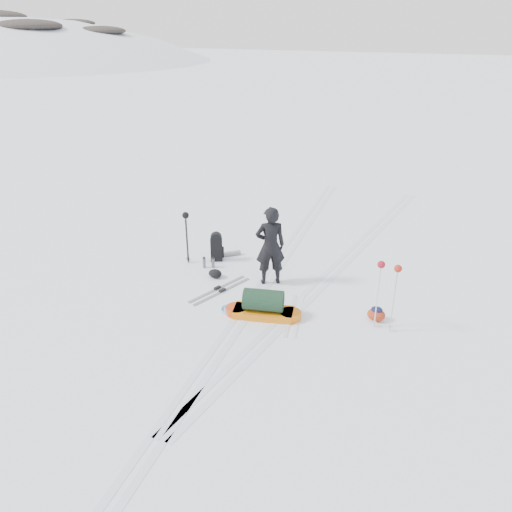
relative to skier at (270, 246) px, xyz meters
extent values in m
plane|color=white|center=(-0.06, -0.57, -0.99)|extent=(200.00, 200.00, 0.00)
ellipsoid|color=white|center=(-70.06, 54.43, -40.99)|extent=(143.00, 121.00, 93.50)
ellipsoid|color=black|center=(-56.06, 48.43, 4.22)|extent=(10.40, 8.00, 1.76)
ellipsoid|color=black|center=(-61.06, 63.43, 4.46)|extent=(7.80, 6.00, 1.32)
ellipsoid|color=black|center=(-50.06, 56.43, 3.46)|extent=(8.32, 6.40, 1.41)
cube|color=silver|center=(-0.18, -0.57, -0.99)|extent=(1.40, 17.97, 0.01)
cube|color=silver|center=(0.06, -0.57, -0.99)|extent=(1.40, 17.97, 0.01)
cube|color=silver|center=(1.22, 1.43, -0.99)|extent=(2.09, 13.88, 0.01)
cube|color=silver|center=(1.46, 1.43, -0.99)|extent=(2.09, 13.88, 0.01)
imported|color=black|center=(0.00, 0.00, 0.00)|extent=(0.87, 0.78, 1.99)
cube|color=orange|center=(0.44, -1.51, -0.91)|extent=(1.40, 0.83, 0.16)
cylinder|color=orange|center=(1.03, -1.37, -0.91)|extent=(0.58, 0.58, 0.16)
cylinder|color=#D03D0C|center=(-0.14, -1.65, -0.91)|extent=(0.58, 0.58, 0.16)
cylinder|color=black|center=(0.44, -1.51, -0.59)|extent=(0.96, 0.66, 0.48)
cube|color=black|center=(-1.80, 0.62, -0.68)|extent=(0.38, 0.34, 0.63)
cylinder|color=black|center=(-1.80, 0.62, -0.34)|extent=(0.37, 0.33, 0.31)
cube|color=black|center=(-1.66, 0.70, -0.77)|extent=(0.13, 0.18, 0.27)
cylinder|color=gray|center=(-1.55, 1.04, -0.93)|extent=(0.47, 0.42, 0.14)
cylinder|color=black|center=(-2.47, 0.22, -0.33)|extent=(0.03, 0.03, 1.34)
cylinder|color=black|center=(-2.41, 0.16, -0.33)|extent=(0.03, 0.03, 1.34)
torus|color=black|center=(-2.47, 0.22, -0.89)|extent=(0.11, 0.11, 0.01)
torus|color=black|center=(-2.41, 0.16, -0.89)|extent=(0.11, 0.11, 0.01)
sphere|color=black|center=(-2.44, 0.19, 0.36)|extent=(0.18, 0.18, 0.18)
cylinder|color=silver|center=(2.78, -0.98, -0.27)|extent=(0.03, 0.03, 1.46)
cylinder|color=#B2B4BA|center=(3.12, -1.03, -0.27)|extent=(0.03, 0.03, 1.46)
torus|color=silver|center=(2.78, -0.98, -0.88)|extent=(0.10, 0.10, 0.01)
torus|color=#9EA1A5|center=(3.12, -1.03, -0.88)|extent=(0.10, 0.10, 0.01)
sphere|color=maroon|center=(2.78, -0.98, 0.48)|extent=(0.16, 0.16, 0.16)
sphere|color=maroon|center=(3.12, -1.03, 0.48)|extent=(0.16, 0.16, 0.16)
cube|color=gray|center=(-0.88, -0.89, -0.99)|extent=(0.70, 1.72, 0.02)
cube|color=gray|center=(-1.04, -0.83, -0.99)|extent=(0.70, 1.72, 0.02)
cube|color=black|center=(-0.88, -0.89, -0.95)|extent=(0.13, 0.19, 0.05)
cube|color=black|center=(-1.04, -0.83, -0.95)|extent=(0.13, 0.19, 0.05)
cube|color=silver|center=(0.98, -1.25, -0.99)|extent=(0.46, 1.75, 0.02)
cube|color=silver|center=(1.16, -1.21, -0.99)|extent=(0.46, 1.75, 0.02)
cube|color=black|center=(0.98, -1.25, -0.95)|extent=(0.10, 0.19, 0.05)
cube|color=black|center=(1.16, -1.21, -0.95)|extent=(0.10, 0.19, 0.05)
torus|color=#5CB9E1|center=(-0.33, -1.58, -0.97)|extent=(0.58, 0.58, 0.05)
torus|color=#63A6F1|center=(-0.32, -1.53, -0.96)|extent=(0.45, 0.45, 0.04)
ellipsoid|color=maroon|center=(2.76, -0.72, -0.85)|extent=(0.45, 0.37, 0.28)
ellipsoid|color=black|center=(2.76, -0.72, -0.73)|extent=(0.29, 0.25, 0.14)
cylinder|color=#57595E|center=(-1.89, 0.08, -0.86)|extent=(0.10, 0.10, 0.28)
cylinder|color=#57595E|center=(-1.68, 0.18, -0.87)|extent=(0.10, 0.10, 0.25)
cylinder|color=black|center=(-1.89, 0.08, -0.70)|extent=(0.08, 0.08, 0.03)
cylinder|color=black|center=(-1.68, 0.18, -0.72)|extent=(0.08, 0.08, 0.03)
ellipsoid|color=black|center=(-1.37, -0.30, -0.88)|extent=(0.40, 0.33, 0.22)
camera|label=1|loc=(3.98, -10.21, 4.92)|focal=35.00mm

